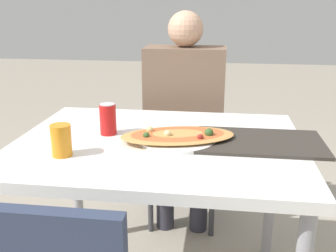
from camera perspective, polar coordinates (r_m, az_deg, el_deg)
dining_table at (r=1.54m, az=-1.38°, el=-4.83°), size 1.10×0.86×0.74m
chair_far_seated at (r=2.30m, az=2.60°, el=-1.09°), size 0.40×0.40×0.92m
person_seated at (r=2.13m, az=2.39°, el=2.80°), size 0.42×0.24×1.20m
pizza_main at (r=1.49m, az=1.42°, el=-1.54°), size 0.48×0.32×0.06m
soda_can at (r=1.58m, az=-8.71°, el=1.00°), size 0.07×0.07×0.12m
drink_glass at (r=1.40m, az=-15.23°, el=-2.01°), size 0.07×0.07×0.11m
serving_tray at (r=1.52m, az=13.12°, el=-2.24°), size 0.47×0.30×0.01m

